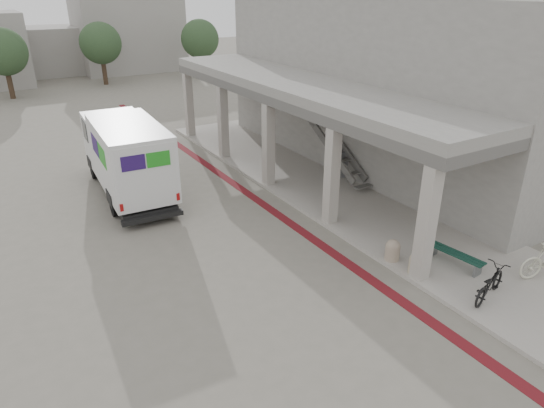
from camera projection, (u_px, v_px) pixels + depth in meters
ground at (285, 246)px, 14.99m from camera, size 120.00×120.00×0.00m
bike_lane_stripe at (278, 215)px, 17.02m from camera, size 0.35×40.00×0.01m
sidewalk at (382, 215)px, 16.86m from camera, size 4.40×28.00×0.12m
transit_building at (365, 89)px, 20.32m from camera, size 7.60×17.00×7.00m
distant_backdrop at (25, 46)px, 40.46m from camera, size 28.00×10.00×6.50m
tree_left at (3, 52)px, 33.11m from camera, size 3.20×3.20×4.80m
tree_mid at (101, 43)px, 37.98m from camera, size 3.20×3.20×4.80m
tree_right at (200, 39)px, 40.98m from camera, size 3.20×3.20×4.80m
fedex_truck at (126, 155)px, 18.21m from camera, size 2.50×6.92×2.90m
bench at (455, 256)px, 13.63m from camera, size 0.58×1.71×0.39m
bollard_near at (416, 263)px, 13.25m from camera, size 0.41×0.41×0.61m
bollard_far at (393, 250)px, 13.90m from camera, size 0.42×0.42×0.64m
utility_cabinet at (339, 163)px, 19.96m from camera, size 0.54×0.69×1.09m
bicycle_black at (490, 283)px, 12.14m from camera, size 1.71×0.97×0.85m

